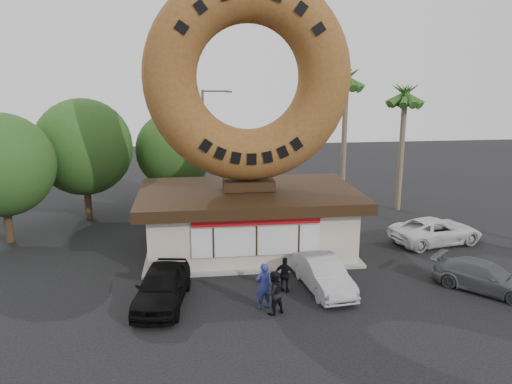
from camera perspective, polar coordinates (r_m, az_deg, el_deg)
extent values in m
plane|color=black|center=(21.17, 1.12, -12.20)|extent=(90.00, 90.00, 0.00)
cube|color=beige|center=(26.16, -0.83, -3.53)|extent=(10.00, 6.00, 3.00)
cube|color=#999993|center=(26.62, -0.82, -6.46)|extent=(10.60, 6.60, 0.15)
cube|color=#3F3F3F|center=(25.75, -0.84, -0.23)|extent=(10.00, 6.00, 0.10)
cube|color=black|center=(25.76, -0.84, -0.34)|extent=(11.20, 7.20, 0.55)
cube|color=silver|center=(23.27, 0.05, -5.61)|extent=(6.00, 0.12, 1.40)
cube|color=#B60F15|center=(22.94, 0.06, -3.27)|extent=(6.00, 0.10, 0.45)
cube|color=black|center=(25.63, -0.84, 0.85)|extent=(2.60, 1.40, 0.50)
torus|color=brown|center=(25.00, -0.89, 12.96)|extent=(10.25, 2.61, 10.25)
cylinder|color=#473321|center=(33.38, -18.71, -0.20)|extent=(0.44, 0.44, 3.30)
sphere|color=#284D1B|center=(32.83, -19.11, 4.89)|extent=(6.00, 6.00, 6.00)
cylinder|color=#473321|center=(34.73, -9.14, 0.50)|extent=(0.44, 0.44, 2.86)
sphere|color=#284D1B|center=(34.24, -9.30, 4.74)|extent=(5.20, 5.20, 5.20)
cylinder|color=#473321|center=(30.59, -26.54, -2.38)|extent=(0.44, 0.44, 3.08)
sphere|color=#284D1B|center=(30.01, -27.10, 2.77)|extent=(5.60, 5.60, 5.60)
cylinder|color=#726651|center=(34.75, 10.02, 5.63)|extent=(0.36, 0.36, 9.00)
cylinder|color=#726651|center=(34.66, 16.27, 4.43)|extent=(0.36, 0.36, 8.00)
cylinder|color=#59595E|center=(35.23, -5.99, 5.05)|extent=(0.18, 0.18, 8.00)
cylinder|color=#59595E|center=(34.90, -4.64, 11.43)|extent=(1.80, 0.12, 0.12)
cube|color=#59595E|center=(34.96, -3.14, 11.38)|extent=(0.45, 0.20, 0.12)
imported|color=navy|center=(20.11, 0.89, -10.68)|extent=(0.77, 0.59, 1.89)
imported|color=black|center=(19.70, 2.03, -11.43)|extent=(1.05, 0.96, 1.76)
imported|color=black|center=(21.55, 3.34, -9.44)|extent=(1.00, 0.73, 1.57)
imported|color=black|center=(20.84, -10.69, -10.50)|extent=(2.54, 4.85, 1.58)
imported|color=#A2A1A6|center=(21.99, 7.72, -9.30)|extent=(1.98, 4.41, 1.41)
imported|color=#525456|center=(23.86, 24.69, -8.79)|extent=(4.23, 4.37, 1.26)
imported|color=silver|center=(29.14, 19.88, -4.19)|extent=(5.45, 3.29, 1.42)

